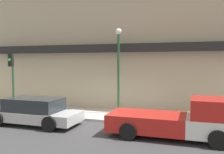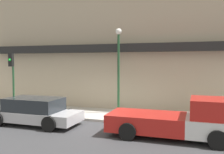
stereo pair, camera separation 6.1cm
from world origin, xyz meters
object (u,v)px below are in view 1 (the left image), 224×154
(fire_hydrant, at_px, (127,113))
(traffic_light, at_px, (12,72))
(parked_car, at_px, (34,111))
(pickup_truck, at_px, (183,120))
(street_lamp, at_px, (118,60))

(fire_hydrant, relative_size, traffic_light, 0.16)
(parked_car, bearing_deg, pickup_truck, 0.12)
(parked_car, bearing_deg, street_lamp, 44.40)
(parked_car, height_order, street_lamp, street_lamp)
(street_lamp, distance_m, traffic_light, 6.55)
(parked_car, height_order, traffic_light, traffic_light)
(parked_car, bearing_deg, traffic_light, 147.94)
(pickup_truck, relative_size, fire_hydrant, 9.45)
(pickup_truck, distance_m, street_lamp, 5.71)
(fire_hydrant, height_order, traffic_light, traffic_light)
(parked_car, xyz_separation_m, street_lamp, (3.46, 3.37, 2.63))
(pickup_truck, xyz_separation_m, fire_hydrant, (-3.04, 2.29, -0.34))
(pickup_truck, relative_size, traffic_light, 1.53)
(pickup_truck, bearing_deg, parked_car, 179.00)
(fire_hydrant, bearing_deg, traffic_light, -176.04)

